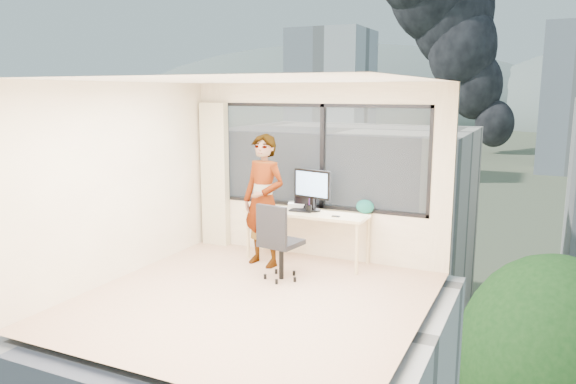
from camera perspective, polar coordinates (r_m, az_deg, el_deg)
The scene contains 24 objects.
floor at distance 6.75m, azimuth -3.69°, elevation -11.07°, with size 4.00×4.00×0.01m, color #CFA987.
ceiling at distance 6.28m, azimuth -3.98°, elevation 11.59°, with size 4.00×4.00×0.01m, color white.
wall_front at distance 4.78m, azimuth -15.57°, elevation -4.15°, with size 4.00×0.01×2.60m, color beige.
wall_left at distance 7.55m, azimuth -17.23°, elevation 1.05°, with size 0.01×4.00×2.60m, color beige.
wall_right at distance 5.70m, azimuth 14.03°, elevation -1.73°, with size 0.01×4.00×2.60m, color beige.
window_wall at distance 8.12m, azimuth 3.34°, elevation 3.74°, with size 3.30×0.16×1.55m, color black, non-canonical shape.
curtain at distance 8.87m, azimuth -7.65°, elevation 1.80°, with size 0.45×0.14×2.30m, color beige.
desk at distance 8.05m, azimuth 2.01°, elevation -4.66°, with size 1.80×0.60×0.75m, color beige.
chair at distance 7.24m, azimuth -0.71°, elevation -5.09°, with size 0.54×0.54×1.06m, color black, non-canonical shape.
person at distance 7.77m, azimuth -2.55°, elevation -0.90°, with size 0.69×0.45×1.89m, color #2D2D33.
monitor at distance 7.94m, azimuth 2.55°, elevation 0.20°, with size 0.62×0.13×0.62m, color black, non-canonical shape.
game_console at distance 8.23m, azimuth 1.13°, elevation -1.36°, with size 0.31×0.26×0.08m, color white.
laptop at distance 7.99m, azimuth 1.50°, elevation -1.18°, with size 0.35×0.37×0.22m, color black, non-canonical shape.
cellphone at distance 7.66m, azimuth 5.02°, elevation -2.53°, with size 0.11×0.05×0.01m, color black.
pen_cup at distance 7.90m, azimuth 2.19°, elevation -1.75°, with size 0.09×0.09×0.11m, color black.
handbag at distance 7.88m, azimuth 8.06°, elevation -1.52°, with size 0.26×0.13×0.20m, color #0C4A3D.
exterior_ground at distance 126.60m, azimuth 23.65°, elevation 2.11°, with size 400.00×400.00×0.04m, color #515B3D.
near_bldg_a at distance 38.65m, azimuth 6.29°, elevation -3.78°, with size 16.00×12.00×14.00m, color beige.
far_tower_a at distance 107.47m, azimuth 4.55°, elevation 9.12°, with size 14.00×14.00×28.00m, color silver.
far_tower_b at distance 125.59m, azimuth 27.84°, elevation 8.61°, with size 13.00×13.00×30.00m, color silver.
far_tower_d at distance 167.87m, azimuth 3.20°, elevation 8.59°, with size 16.00×14.00×22.00m, color silver.
hill_a at distance 348.36m, azimuth 4.57°, elevation 7.73°, with size 288.00×216.00×90.00m, color slate.
tree_a at distance 35.69m, azimuth -9.03°, elevation -10.12°, with size 7.00×7.00×8.00m, color #1F4F1A, non-canonical shape.
tree_b at distance 26.38m, azimuth 25.62°, elevation -17.63°, with size 7.60×7.60×9.00m, color #1F4F1A, non-canonical shape.
Camera 1 is at (3.06, -5.48, 2.47)m, focal length 34.01 mm.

